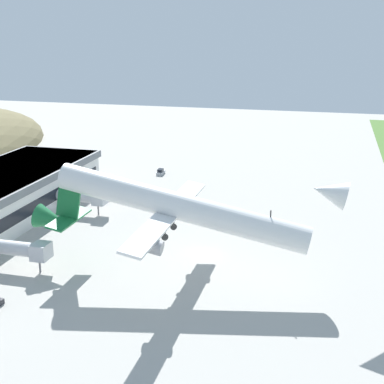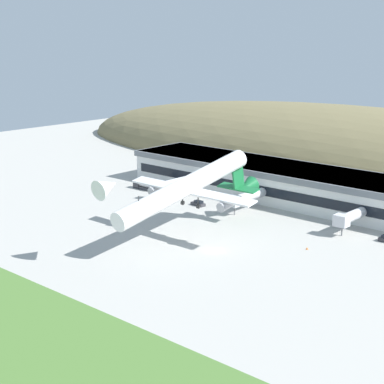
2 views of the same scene
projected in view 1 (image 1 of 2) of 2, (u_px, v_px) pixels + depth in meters
ground_plane at (205, 254)px, 102.02m from camera, size 390.82×390.82×0.00m
jetway_1 at (15, 248)px, 94.60m from camera, size 3.38×14.94×5.43m
jetway_2 at (85, 197)px, 123.73m from camera, size 3.38×12.04×5.43m
cargo_airplane at (175, 208)px, 89.03m from camera, size 37.11×53.93×14.25m
service_car_1 at (161, 172)px, 158.35m from camera, size 4.16×1.93×1.69m
service_car_2 at (106, 198)px, 134.24m from camera, size 4.07×1.80×1.64m
service_car_3 at (129, 189)px, 141.56m from camera, size 4.11×2.10×1.57m
traffic_cone_0 at (156, 220)px, 119.67m from camera, size 0.52×0.52×0.58m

